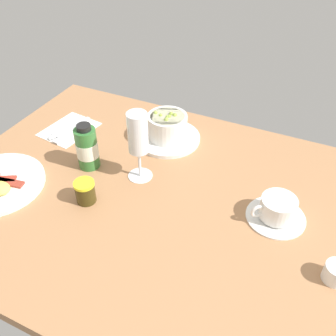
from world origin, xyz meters
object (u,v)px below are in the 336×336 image
wine_glass (138,136)px  jam_jar (85,192)px  porridge_bowl (167,129)px  coffee_cup (277,210)px  creamer_jug (336,273)px  cutlery_setting (68,129)px  sauce_bottle_green (87,148)px

wine_glass → jam_jar: size_ratio=3.27×
wine_glass → porridge_bowl: bearing=-87.8°
porridge_bowl → coffee_cup: bearing=153.6°
porridge_bowl → coffee_cup: (-37.82, 18.77, -1.18)cm
wine_glass → creamer_jug: bearing=167.1°
porridge_bowl → jam_jar: size_ratio=3.33×
cutlery_setting → jam_jar: size_ratio=3.02×
cutlery_setting → porridge_bowl: bearing=-164.1°
jam_jar → sauce_bottle_green: 14.62cm
coffee_cup → porridge_bowl: bearing=-26.4°
creamer_jug → wine_glass: size_ratio=0.29×
jam_jar → sauce_bottle_green: size_ratio=0.45×
porridge_bowl → sauce_bottle_green: 25.56cm
cutlery_setting → sauce_bottle_green: bearing=143.9°
porridge_bowl → cutlery_setting: 32.52cm
coffee_cup → jam_jar: bearing=17.8°
cutlery_setting → wine_glass: 35.75cm
porridge_bowl → creamer_jug: bearing=149.7°
coffee_cup → wine_glass: bearing=0.2°
cutlery_setting → sauce_bottle_green: sauce_bottle_green is taller
porridge_bowl → sauce_bottle_green: (14.43, 20.97, 2.25)cm
cutlery_setting → jam_jar: 34.31cm
cutlery_setting → wine_glass: bearing=162.5°
creamer_jug → wine_glass: 54.51cm
jam_jar → wine_glass: bearing=-118.5°
creamer_jug → wine_glass: (52.04, -11.92, 11.02)cm
sauce_bottle_green → coffee_cup: bearing=-177.6°
porridge_bowl → jam_jar: porridge_bowl is taller
creamer_jug → jam_jar: bearing=2.3°
porridge_bowl → jam_jar: 33.95cm
wine_glass → sauce_bottle_green: wine_glass is taller
coffee_cup → creamer_jug: size_ratio=2.51×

